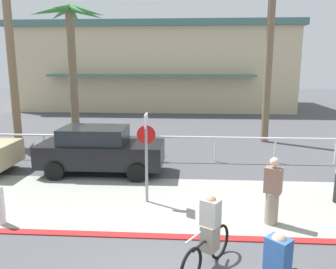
{
  "coord_description": "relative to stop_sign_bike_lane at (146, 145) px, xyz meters",
  "views": [
    {
      "loc": [
        0.15,
        -5.02,
        3.91
      ],
      "look_at": [
        -0.57,
        6.0,
        1.62
      ],
      "focal_mm": 36.72,
      "sensor_mm": 36.0,
      "label": 1
    }
  ],
  "objects": [
    {
      "name": "ground_plane",
      "position": [
        1.06,
        5.81,
        -1.68
      ],
      "size": [
        80.0,
        80.0,
        0.0
      ],
      "primitive_type": "plane",
      "color": "#4C4C51"
    },
    {
      "name": "sidewalk_strip",
      "position": [
        1.06,
        0.01,
        -1.67
      ],
      "size": [
        44.0,
        4.0,
        0.02
      ],
      "primitive_type": "cube",
      "color": "#9E9E93",
      "rests_on": "ground"
    },
    {
      "name": "curb_paint",
      "position": [
        1.06,
        -1.99,
        -1.66
      ],
      "size": [
        44.0,
        0.24,
        0.03
      ],
      "primitive_type": "cube",
      "color": "maroon",
      "rests_on": "ground"
    },
    {
      "name": "building_backdrop",
      "position": [
        -1.88,
        23.05,
        1.94
      ],
      "size": [
        23.37,
        11.92,
        7.2
      ],
      "color": "beige",
      "rests_on": "ground"
    },
    {
      "name": "rail_fence",
      "position": [
        1.06,
        4.31,
        -0.84
      ],
      "size": [
        21.33,
        0.08,
        1.04
      ],
      "color": "white",
      "rests_on": "ground"
    },
    {
      "name": "stop_sign_bike_lane",
      "position": [
        0.0,
        0.0,
        0.0
      ],
      "size": [
        0.52,
        0.56,
        2.56
      ],
      "color": "gray",
      "rests_on": "ground"
    },
    {
      "name": "bollard_0",
      "position": [
        -3.41,
        -1.61,
        -1.16
      ],
      "size": [
        0.2,
        0.2,
        1.0
      ],
      "color": "white",
      "rests_on": "ground"
    },
    {
      "name": "palm_tree_1",
      "position": [
        -6.85,
        6.03,
        4.43
      ],
      "size": [
        3.07,
        2.92,
        8.66
      ],
      "color": "#846B4C",
      "rests_on": "ground"
    },
    {
      "name": "palm_tree_2",
      "position": [
        -4.02,
        5.84,
        3.27
      ],
      "size": [
        3.32,
        3.2,
        6.39
      ],
      "color": "#756047",
      "rests_on": "ground"
    },
    {
      "name": "palm_tree_3",
      "position": [
        5.02,
        8.16,
        4.36
      ],
      "size": [
        3.71,
        3.43,
        8.07
      ],
      "color": "#756047",
      "rests_on": "ground"
    },
    {
      "name": "car_black_1",
      "position": [
        -2.01,
        2.54,
        -0.81
      ],
      "size": [
        4.4,
        2.02,
        1.69
      ],
      "color": "black",
      "rests_on": "ground"
    },
    {
      "name": "cyclist_black_0",
      "position": [
        1.59,
        -3.13,
        -0.98
      ],
      "size": [
        1.02,
        1.57,
        1.5
      ],
      "color": "black",
      "rests_on": "ground"
    },
    {
      "name": "pedestrian_0",
      "position": [
        3.24,
        -1.16,
        -0.89
      ],
      "size": [
        0.47,
        0.43,
        1.71
      ],
      "color": "gray",
      "rests_on": "ground"
    }
  ]
}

